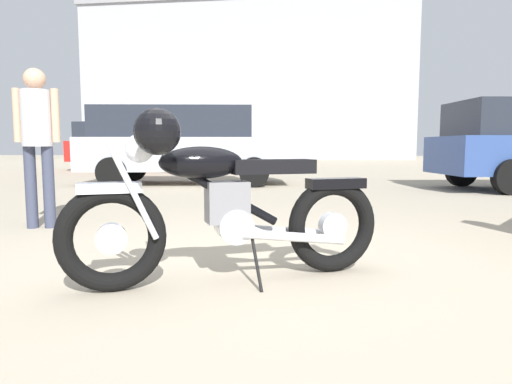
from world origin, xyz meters
TOP-DOWN VIEW (x-y plane):
  - ground_plane at (0.00, 0.00)m, footprint 80.00×80.00m
  - vintage_motorcycle at (-0.12, -0.43)m, footprint 1.96×1.03m
  - bystander at (-2.36, 1.28)m, footprint 0.45×0.30m
  - blue_hatchback_right at (-5.59, 12.51)m, footprint 4.90×2.45m
  - silver_sedan_mid at (-2.28, 6.90)m, footprint 4.87×2.37m
  - industrial_building at (-3.29, 31.09)m, footprint 23.58×9.32m

SIDE VIEW (x-z plane):
  - ground_plane at x=0.00m, z-range 0.00..0.00m
  - vintage_motorcycle at x=-0.12m, z-range -0.04..1.03m
  - blue_hatchback_right at x=-5.59m, z-range 0.07..1.81m
  - silver_sedan_mid at x=-2.28m, z-range 0.07..1.81m
  - bystander at x=-2.36m, z-range 0.19..1.85m
  - industrial_building at x=-3.29m, z-range -4.44..15.71m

